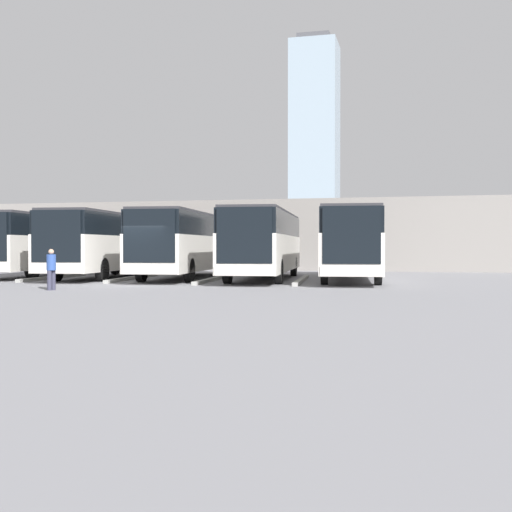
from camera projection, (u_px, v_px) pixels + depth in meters
name	position (u px, v px, depth m)	size (l,w,h in m)	color
ground_plane	(136.00, 285.00, 26.97)	(600.00, 600.00, 0.00)	gray
bus_0	(351.00, 242.00, 30.92)	(3.77, 12.65, 3.33)	silver
curb_divider_0	(301.00, 280.00, 29.66)	(0.24, 7.33, 0.15)	#9E9E99
bus_1	(264.00, 242.00, 31.59)	(3.77, 12.65, 3.33)	silver
curb_divider_1	(212.00, 279.00, 30.33)	(0.24, 7.33, 0.15)	#9E9E99
bus_2	(186.00, 242.00, 32.91)	(3.77, 12.65, 3.33)	silver
curb_divider_2	(133.00, 278.00, 31.65)	(0.24, 7.33, 0.15)	#9E9E99
bus_3	(109.00, 242.00, 33.70)	(3.77, 12.65, 3.33)	silver
curb_divider_3	(54.00, 277.00, 32.44)	(0.24, 7.33, 0.15)	#9E9E99
bus_4	(47.00, 242.00, 35.53)	(3.77, 12.65, 3.33)	silver
pedestrian	(51.00, 268.00, 23.90)	(0.42, 0.42, 1.54)	#38384C
station_building	(258.00, 235.00, 47.96)	(38.24, 11.74, 4.82)	gray
office_tower	(315.00, 146.00, 238.80)	(17.08, 17.08, 79.63)	#93A8B7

